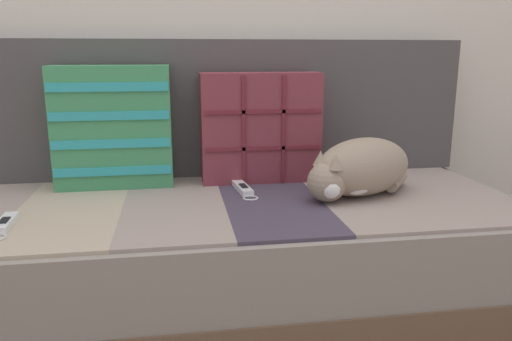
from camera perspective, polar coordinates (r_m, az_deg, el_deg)
name	(u,v)px	position (r m, az deg, el deg)	size (l,w,h in m)	color
ground_plane	(228,339)	(1.60, -3.20, -18.67)	(14.00, 14.00, 0.00)	#7A6651
couch	(223,260)	(1.62, -3.79, -10.13)	(1.88, 0.83, 0.41)	brown
sofa_backrest	(212,108)	(1.85, -5.06, 7.17)	(1.84, 0.14, 0.48)	#474242
throw_pillow_quilted	(260,127)	(1.73, 0.49, 4.96)	(0.41, 0.14, 0.37)	brown
throw_pillow_striped	(113,127)	(1.71, -16.03, 4.81)	(0.38, 0.14, 0.40)	#3D8956
sleeping_cat	(359,169)	(1.58, 11.67, 0.15)	(0.40, 0.33, 0.18)	gray
game_remote_near	(5,224)	(1.44, -26.76, -5.47)	(0.05, 0.19, 0.02)	white
game_remote_far	(243,189)	(1.61, -1.49, -2.09)	(0.07, 0.20, 0.02)	white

